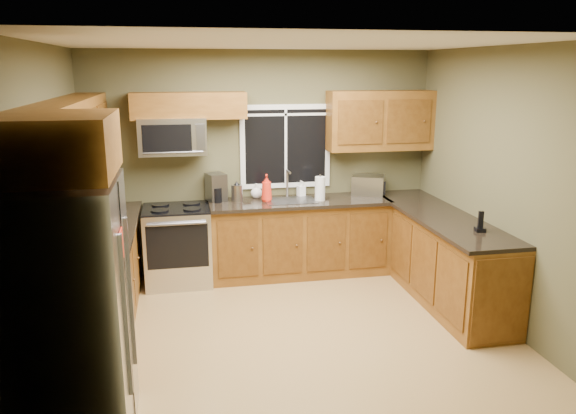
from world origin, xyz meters
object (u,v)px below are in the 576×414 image
object	(u,v)px
refrigerator	(71,315)
soap_bottle_b	(301,188)
coffee_maker	(216,188)
soap_bottle_a	(267,188)
cordless_phone	(480,225)
paper_towel_roll	(320,189)
range	(178,245)
toaster_oven	(368,185)
microwave	(173,136)
kettle	(237,192)
soap_bottle_c	(256,191)

from	to	relation	value
refrigerator	soap_bottle_b	size ratio (longest dim) A/B	9.39
coffee_maker	soap_bottle_b	world-z (taller)	coffee_maker
soap_bottle_a	cordless_phone	distance (m)	2.48
refrigerator	paper_towel_roll	world-z (taller)	refrigerator
range	toaster_oven	distance (m)	2.45
coffee_maker	toaster_oven	bearing A→B (deg)	-0.64
microwave	cordless_phone	size ratio (longest dim) A/B	3.71
kettle	soap_bottle_a	size ratio (longest dim) A/B	0.75
soap_bottle_a	cordless_phone	size ratio (longest dim) A/B	1.59
soap_bottle_b	toaster_oven	bearing A→B (deg)	-5.67
range	kettle	bearing A→B (deg)	7.78
refrigerator	kettle	xyz separation A→B (m)	(1.41, 2.87, 0.15)
refrigerator	soap_bottle_c	world-z (taller)	refrigerator
refrigerator	soap_bottle_c	xyz separation A→B (m)	(1.66, 3.00, 0.13)
paper_towel_roll	soap_bottle_a	bearing A→B (deg)	173.95
paper_towel_roll	cordless_phone	bearing A→B (deg)	-52.73
microwave	kettle	world-z (taller)	microwave
kettle	soap_bottle_a	xyz separation A→B (m)	(0.35, -0.07, 0.05)
toaster_oven	kettle	size ratio (longest dim) A/B	1.92
refrigerator	paper_towel_roll	bearing A→B (deg)	48.80
coffee_maker	range	bearing A→B (deg)	-160.70
soap_bottle_a	soap_bottle_c	distance (m)	0.23
soap_bottle_b	soap_bottle_c	xyz separation A→B (m)	(-0.56, 0.00, -0.01)
refrigerator	cordless_phone	bearing A→B (deg)	17.71
soap_bottle_b	cordless_phone	bearing A→B (deg)	-53.33
refrigerator	soap_bottle_b	bearing A→B (deg)	53.51
kettle	soap_bottle_b	bearing A→B (deg)	9.26
refrigerator	soap_bottle_b	world-z (taller)	refrigerator
refrigerator	paper_towel_roll	size ratio (longest dim) A/B	5.68
kettle	paper_towel_roll	world-z (taller)	paper_towel_roll
toaster_oven	soap_bottle_b	distance (m)	0.84
refrigerator	range	xyz separation A→B (m)	(0.69, 2.77, -0.43)
kettle	soap_bottle_b	xyz separation A→B (m)	(0.81, 0.13, -0.02)
microwave	cordless_phone	distance (m)	3.47
toaster_oven	range	bearing A→B (deg)	-176.45
soap_bottle_c	soap_bottle_b	bearing A→B (deg)	0.00
coffee_maker	cordless_phone	bearing A→B (deg)	-36.38
paper_towel_roll	soap_bottle_c	distance (m)	0.78
paper_towel_roll	soap_bottle_c	size ratio (longest dim) A/B	1.78
toaster_oven	kettle	distance (m)	1.65
kettle	soap_bottle_b	size ratio (longest dim) A/B	1.28
coffee_maker	soap_bottle_c	world-z (taller)	coffee_maker
refrigerator	range	size ratio (longest dim) A/B	1.92
microwave	soap_bottle_b	world-z (taller)	microwave
toaster_oven	soap_bottle_c	world-z (taller)	toaster_oven
refrigerator	paper_towel_roll	xyz separation A→B (m)	(2.39, 2.73, 0.18)
toaster_oven	cordless_phone	world-z (taller)	toaster_oven
cordless_phone	coffee_maker	bearing A→B (deg)	143.62
soap_bottle_b	cordless_phone	size ratio (longest dim) A/B	0.94
soap_bottle_a	coffee_maker	bearing A→B (deg)	166.77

